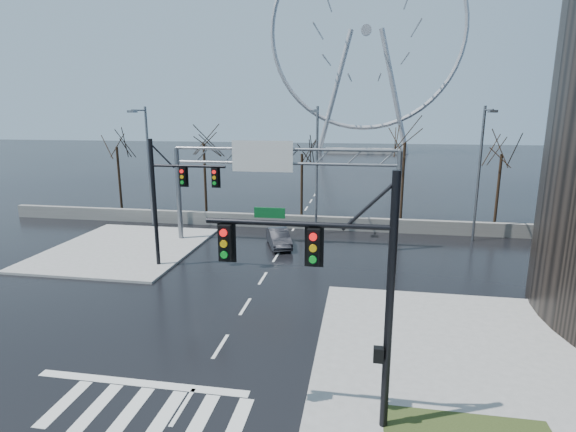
% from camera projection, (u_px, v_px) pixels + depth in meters
% --- Properties ---
extents(ground, '(260.00, 260.00, 0.00)m').
position_uv_depth(ground, '(221.00, 346.00, 18.71)').
color(ground, black).
rests_on(ground, ground).
extents(sidewalk_right_ext, '(12.00, 10.00, 0.15)m').
position_uv_depth(sidewalk_right_ext, '(462.00, 341.00, 18.99)').
color(sidewalk_right_ext, gray).
rests_on(sidewalk_right_ext, ground).
extents(sidewalk_far, '(10.00, 12.00, 0.15)m').
position_uv_depth(sidewalk_far, '(125.00, 248.00, 32.01)').
color(sidewalk_far, gray).
rests_on(sidewalk_far, ground).
extents(barrier_wall, '(52.00, 0.50, 1.10)m').
position_uv_depth(barrier_wall, '(294.00, 222.00, 37.80)').
color(barrier_wall, slate).
rests_on(barrier_wall, ground).
extents(signal_mast_near, '(5.52, 0.41, 8.00)m').
position_uv_depth(signal_mast_near, '(343.00, 278.00, 12.90)').
color(signal_mast_near, black).
rests_on(signal_mast_near, ground).
extents(signal_mast_far, '(4.72, 0.41, 8.00)m').
position_uv_depth(signal_mast_far, '(171.00, 192.00, 27.19)').
color(signal_mast_far, black).
rests_on(signal_mast_far, ground).
extents(sign_gantry, '(16.36, 0.40, 7.60)m').
position_uv_depth(sign_gantry, '(278.00, 175.00, 31.98)').
color(sign_gantry, slate).
rests_on(sign_gantry, ground).
extents(streetlight_left, '(0.50, 2.55, 10.00)m').
position_uv_depth(streetlight_left, '(147.00, 158.00, 36.79)').
color(streetlight_left, slate).
rests_on(streetlight_left, ground).
extents(streetlight_mid, '(0.50, 2.55, 10.00)m').
position_uv_depth(streetlight_mid, '(316.00, 161.00, 34.51)').
color(streetlight_mid, slate).
rests_on(streetlight_mid, ground).
extents(streetlight_right, '(0.50, 2.55, 10.00)m').
position_uv_depth(streetlight_right, '(481.00, 164.00, 32.56)').
color(streetlight_right, slate).
rests_on(streetlight_right, ground).
extents(tree_far_left, '(3.50, 3.50, 7.00)m').
position_uv_depth(tree_far_left, '(117.00, 154.00, 43.45)').
color(tree_far_left, black).
rests_on(tree_far_left, ground).
extents(tree_left, '(3.75, 3.75, 7.50)m').
position_uv_depth(tree_left, '(204.00, 152.00, 41.41)').
color(tree_left, black).
rests_on(tree_left, ground).
extents(tree_center, '(3.25, 3.25, 6.50)m').
position_uv_depth(tree_center, '(302.00, 161.00, 41.09)').
color(tree_center, black).
rests_on(tree_center, ground).
extents(tree_right, '(3.90, 3.90, 7.80)m').
position_uv_depth(tree_right, '(404.00, 152.00, 38.43)').
color(tree_right, black).
rests_on(tree_right, ground).
extents(tree_far_right, '(3.40, 3.40, 6.80)m').
position_uv_depth(tree_far_right, '(501.00, 163.00, 37.79)').
color(tree_far_right, black).
rests_on(tree_far_right, ground).
extents(ferris_wheel, '(45.00, 6.00, 50.91)m').
position_uv_depth(ferris_wheel, '(366.00, 39.00, 103.30)').
color(ferris_wheel, gray).
rests_on(ferris_wheel, ground).
extents(car, '(2.67, 4.17, 1.30)m').
position_uv_depth(car, '(279.00, 238.00, 32.53)').
color(car, black).
rests_on(car, ground).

